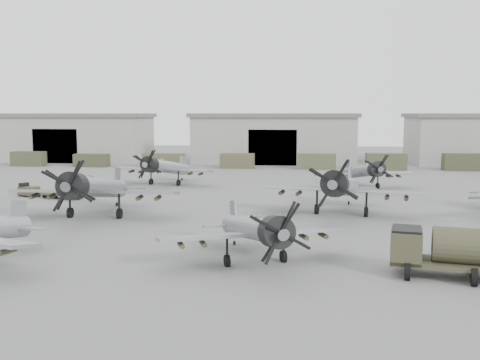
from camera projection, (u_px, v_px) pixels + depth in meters
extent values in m
plane|color=#5D5D5B|center=(234.00, 245.00, 35.35)|extent=(220.00, 220.00, 0.00)
cube|color=gray|center=(71.00, 139.00, 100.01)|extent=(28.00, 14.00, 8.00)
cube|color=#5D5E59|center=(70.00, 115.00, 99.47)|extent=(29.00, 14.80, 0.70)
cube|color=black|center=(55.00, 146.00, 93.42)|extent=(8.12, 0.40, 6.00)
cube|color=gray|center=(274.00, 140.00, 96.04)|extent=(28.00, 14.00, 8.00)
cube|color=#5D5E59|center=(274.00, 115.00, 95.50)|extent=(29.00, 14.80, 0.70)
cube|color=black|center=(272.00, 148.00, 89.45)|extent=(8.12, 0.40, 6.00)
cube|color=#3C3F29|center=(29.00, 159.00, 88.75)|extent=(5.39, 2.20, 2.38)
cube|color=#3A3B26|center=(92.00, 160.00, 87.64)|extent=(5.56, 2.20, 2.07)
cube|color=#47482F|center=(164.00, 160.00, 86.36)|extent=(6.66, 2.20, 2.26)
cube|color=#47472F|center=(237.00, 161.00, 85.10)|extent=(5.40, 2.20, 2.33)
cube|color=#454A30|center=(316.00, 161.00, 83.80)|extent=(5.98, 2.20, 2.39)
cube|color=#3F432B|center=(386.00, 162.00, 82.67)|extent=(6.09, 2.20, 2.55)
cube|color=#3A3A26|center=(465.00, 162.00, 81.44)|extent=(6.38, 2.20, 2.60)
cube|color=#9A9EA3|center=(17.00, 213.00, 34.31)|extent=(0.59, 1.55, 1.91)
cylinder|color=black|center=(16.00, 247.00, 34.31)|extent=(0.20, 0.33, 0.31)
cylinder|color=gray|center=(252.00, 228.00, 31.27)|extent=(4.79, 9.31, 2.80)
cylinder|color=black|center=(276.00, 232.00, 27.17)|extent=(2.11, 1.95, 1.86)
cube|color=gray|center=(255.00, 234.00, 30.78)|extent=(11.12, 6.01, 0.50)
cube|color=gray|center=(233.00, 213.00, 35.27)|extent=(0.66, 1.42, 1.79)
ellipsoid|color=#3F4C54|center=(260.00, 219.00, 29.80)|extent=(0.90, 1.20, 0.50)
cylinder|color=black|center=(227.00, 261.00, 30.33)|extent=(0.50, 0.76, 0.72)
cylinder|color=black|center=(283.00, 257.00, 31.25)|extent=(0.50, 0.76, 0.72)
cylinder|color=black|center=(234.00, 243.00, 35.26)|extent=(0.21, 0.31, 0.29)
cylinder|color=gray|center=(98.00, 187.00, 45.07)|extent=(1.86, 11.80, 3.47)
cylinder|color=black|center=(73.00, 186.00, 39.81)|extent=(2.14, 1.79, 2.31)
cube|color=gray|center=(95.00, 192.00, 44.44)|extent=(13.92, 2.68, 0.62)
cube|color=gray|center=(117.00, 178.00, 50.20)|extent=(0.16, 1.85, 2.22)
ellipsoid|color=#3F4C54|center=(90.00, 178.00, 43.19)|extent=(0.69, 1.34, 0.62)
cylinder|color=black|center=(70.00, 213.00, 44.63)|extent=(0.33, 0.89, 0.89)
cylinder|color=black|center=(119.00, 214.00, 44.26)|extent=(0.33, 0.89, 0.89)
cylinder|color=black|center=(117.00, 204.00, 50.18)|extent=(0.14, 0.36, 0.36)
cylinder|color=#9C9FA5|center=(343.00, 186.00, 46.19)|extent=(4.03, 11.75, 3.44)
cylinder|color=black|center=(335.00, 184.00, 41.21)|extent=(2.40, 2.13, 2.29)
cube|color=#9C9FA5|center=(342.00, 190.00, 45.60)|extent=(13.95, 5.22, 0.62)
cube|color=#9C9FA5|center=(350.00, 177.00, 51.05)|extent=(0.51, 1.82, 2.20)
ellipsoid|color=#3F4C54|center=(341.00, 177.00, 44.41)|extent=(0.92, 1.43, 0.62)
cylinder|color=black|center=(317.00, 209.00, 46.25)|extent=(0.48, 0.92, 0.88)
cylinder|color=black|center=(366.00, 212.00, 44.97)|extent=(0.48, 0.92, 0.88)
cylinder|color=black|center=(349.00, 203.00, 51.03)|extent=(0.20, 0.37, 0.35)
cylinder|color=#9EA1A6|center=(167.00, 167.00, 65.45)|extent=(3.59, 10.34, 3.02)
cylinder|color=black|center=(150.00, 165.00, 61.07)|extent=(2.12, 1.89, 2.01)
cube|color=#9EA1A6|center=(165.00, 170.00, 64.93)|extent=(12.28, 4.65, 0.54)
cube|color=#9EA1A6|center=(183.00, 163.00, 69.71)|extent=(0.45, 1.60, 1.93)
ellipsoid|color=#3F4C54|center=(161.00, 161.00, 63.88)|extent=(0.81, 1.26, 0.54)
cylinder|color=black|center=(151.00, 182.00, 65.51)|extent=(0.43, 0.81, 0.77)
cylinder|color=black|center=(178.00, 183.00, 64.37)|extent=(0.43, 0.81, 0.77)
cylinder|color=black|center=(182.00, 179.00, 69.70)|extent=(0.18, 0.33, 0.31)
cylinder|color=gray|center=(362.00, 171.00, 62.09)|extent=(3.82, 9.59, 2.82)
cylinder|color=black|center=(377.00, 169.00, 57.85)|extent=(2.03, 1.83, 1.88)
cube|color=gray|center=(363.00, 174.00, 61.59)|extent=(11.41, 4.88, 0.51)
cube|color=gray|center=(349.00, 166.00, 66.23)|extent=(0.50, 1.48, 1.80)
ellipsoid|color=#3F4C54|center=(367.00, 165.00, 60.58)|extent=(0.81, 1.19, 0.51)
cylinder|color=black|center=(349.00, 187.00, 61.32)|extent=(0.43, 0.76, 0.72)
cylinder|color=black|center=(378.00, 186.00, 61.86)|extent=(0.43, 0.76, 0.72)
cylinder|color=black|center=(349.00, 183.00, 66.21)|extent=(0.18, 0.31, 0.29)
cube|color=#3B3B27|center=(460.00, 264.00, 28.07)|extent=(7.35, 3.66, 0.25)
cube|color=#3B3B27|center=(406.00, 246.00, 28.79)|extent=(2.03, 2.58, 1.71)
cylinder|color=#3B3B27|center=(479.00, 247.00, 27.68)|extent=(4.91, 2.79, 1.91)
cube|color=black|center=(407.00, 229.00, 28.67)|extent=(1.88, 2.27, 0.15)
cylinder|color=black|center=(407.00, 272.00, 27.80)|extent=(0.48, 0.95, 0.90)
cube|color=#3B3A27|center=(29.00, 191.00, 56.00)|extent=(2.22, 1.68, 0.87)
cube|color=black|center=(24.00, 185.00, 56.17)|extent=(0.79, 1.09, 0.55)
cylinder|color=black|center=(29.00, 194.00, 56.04)|extent=(1.43, 0.94, 0.61)
cylinder|color=black|center=(40.00, 192.00, 55.49)|extent=(1.29, 0.44, 0.09)
cube|color=#3B3A27|center=(61.00, 194.00, 54.50)|extent=(4.41, 2.59, 0.20)
cylinder|color=black|center=(61.00, 197.00, 54.53)|extent=(1.71, 0.90, 0.48)
cylinder|color=#3B3A27|center=(61.00, 192.00, 54.47)|extent=(1.57, 0.75, 0.35)
imported|color=#353824|center=(90.00, 194.00, 52.52)|extent=(0.55, 0.68, 1.63)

